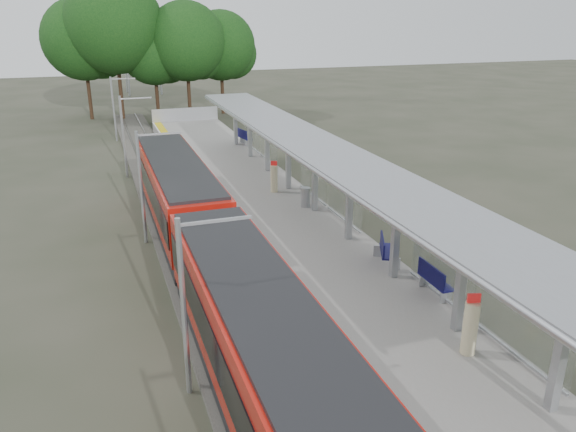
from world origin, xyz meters
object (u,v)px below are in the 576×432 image
(bench_near, at_px, (434,279))
(info_pillar_far, at_px, (274,179))
(bench_mid, at_px, (385,250))
(bench_far, at_px, (244,136))
(train, at_px, (206,244))
(litter_bin, at_px, (306,197))
(info_pillar_near, at_px, (470,328))

(bench_near, relative_size, info_pillar_far, 0.95)
(bench_mid, bearing_deg, info_pillar_far, 120.99)
(bench_far, bearing_deg, info_pillar_far, -106.38)
(bench_mid, distance_m, bench_far, 22.57)
(train, bearing_deg, info_pillar_far, 57.44)
(train, relative_size, bench_far, 15.93)
(bench_mid, relative_size, litter_bin, 1.65)
(train, distance_m, litter_bin, 8.50)
(litter_bin, bearing_deg, info_pillar_far, 103.99)
(bench_near, bearing_deg, litter_bin, 95.67)
(train, relative_size, bench_mid, 16.39)
(bench_near, xyz_separation_m, litter_bin, (-0.83, 10.42, -0.09))
(bench_far, distance_m, info_pillar_near, 28.98)
(info_pillar_far, xyz_separation_m, litter_bin, (0.74, -2.96, -0.25))
(train, xyz_separation_m, bench_mid, (6.76, -1.79, -0.47))
(bench_near, height_order, info_pillar_far, info_pillar_far)
(bench_mid, height_order, info_pillar_near, info_pillar_near)
(train, distance_m, bench_far, 21.95)
(bench_mid, bearing_deg, litter_bin, 118.02)
(info_pillar_near, xyz_separation_m, litter_bin, (0.22, 13.88, -0.33))
(bench_near, xyz_separation_m, info_pillar_far, (-1.57, 13.39, 0.16))
(info_pillar_near, distance_m, litter_bin, 13.89)
(bench_mid, xyz_separation_m, info_pillar_far, (-1.22, 10.46, 0.18))
(train, relative_size, info_pillar_far, 15.69)
(bench_mid, relative_size, info_pillar_near, 0.87)
(info_pillar_near, height_order, litter_bin, info_pillar_near)
(train, height_order, bench_near, train)
(bench_far, height_order, litter_bin, bench_far)
(bench_near, bearing_deg, bench_mid, 97.78)
(bench_near, height_order, info_pillar_near, info_pillar_near)
(bench_far, xyz_separation_m, litter_bin, (-0.78, -15.08, -0.09))
(bench_mid, height_order, info_pillar_far, info_pillar_far)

